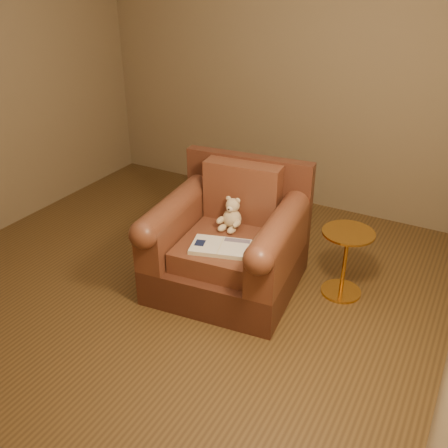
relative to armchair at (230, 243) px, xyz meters
The scene contains 6 objects.
floor 0.58m from the armchair, 140.72° to the right, with size 4.00×4.00×0.00m, color brown.
room 1.42m from the armchair, 140.72° to the right, with size 4.02×4.02×2.71m.
armchair is the anchor object (origin of this frame).
teddy_bear 0.20m from the armchair, 110.33° to the left, with size 0.19×0.21×0.26m.
guidebook 0.27m from the armchair, 76.94° to the right, with size 0.48×0.36×0.03m.
side_table 0.88m from the armchair, 19.51° to the left, with size 0.39×0.39×0.54m.
Camera 1 is at (1.92, -2.65, 2.30)m, focal length 40.00 mm.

